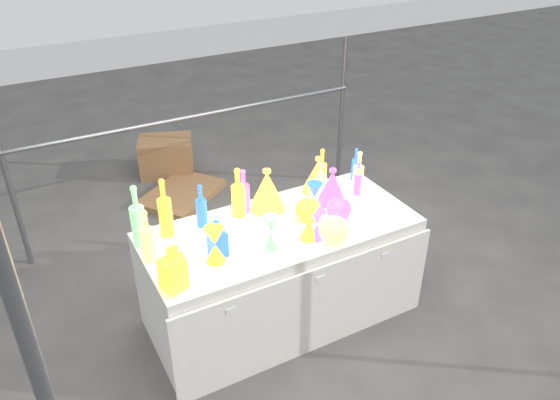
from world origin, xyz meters
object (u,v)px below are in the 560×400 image
cardboard_box_closed (166,156)px  lampshade_0 (267,189)px  decanter_0 (172,268)px  hourglass_0 (215,245)px  display_table (281,273)px

cardboard_box_closed → lampshade_0: lampshade_0 is taller
lampshade_0 → decanter_0: bearing=-128.5°
decanter_0 → hourglass_0: decanter_0 is taller
display_table → cardboard_box_closed: display_table is taller
hourglass_0 → lampshade_0: (0.55, 0.39, 0.03)m
cardboard_box_closed → decanter_0: 2.94m
decanter_0 → cardboard_box_closed: bearing=55.2°
cardboard_box_closed → decanter_0: size_ratio=1.91×
cardboard_box_closed → lampshade_0: (0.04, -2.23, 0.70)m
display_table → cardboard_box_closed: 2.49m
display_table → decanter_0: size_ratio=6.51×
hourglass_0 → decanter_0: bearing=-158.2°
decanter_0 → hourglass_0: 0.32m
cardboard_box_closed → lampshade_0: size_ratio=1.82×
hourglass_0 → lampshade_0: bearing=35.5°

